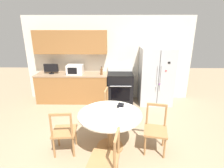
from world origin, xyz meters
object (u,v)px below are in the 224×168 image
(dining_chair_near, at_px, (106,160))
(dining_chair_right, at_px, (155,130))
(microwave, at_px, (75,69))
(refrigerator, at_px, (156,76))
(dining_chair_far, at_px, (113,108))
(candle_glass, at_px, (121,110))
(dining_chair_left, at_px, (64,132))
(countertop_tv, at_px, (51,68))
(counter_bottle, at_px, (101,72))
(wallet, at_px, (120,106))
(oven_range, at_px, (120,87))

(dining_chair_near, distance_m, dining_chair_right, 1.20)
(microwave, distance_m, dining_chair_right, 3.09)
(refrigerator, relative_size, dining_chair_far, 1.89)
(microwave, distance_m, candle_glass, 2.56)
(dining_chair_near, xyz_separation_m, candle_glass, (0.25, 0.92, 0.34))
(dining_chair_right, bearing_deg, dining_chair_near, 53.33)
(dining_chair_near, xyz_separation_m, dining_chair_right, (0.90, 0.79, 0.00))
(refrigerator, relative_size, microwave, 3.60)
(refrigerator, bearing_deg, dining_chair_right, -101.85)
(dining_chair_far, xyz_separation_m, candle_glass, (0.16, -0.79, 0.34))
(microwave, height_order, dining_chair_right, microwave)
(dining_chair_far, bearing_deg, dining_chair_left, -34.06)
(dining_chair_far, bearing_deg, countertop_tv, -119.08)
(candle_glass, bearing_deg, dining_chair_far, 101.23)
(dining_chair_near, bearing_deg, microwave, 29.04)
(counter_bottle, distance_m, dining_chair_right, 2.57)
(dining_chair_left, relative_size, candle_glass, 9.50)
(dining_chair_right, height_order, wallet, dining_chair_right)
(counter_bottle, relative_size, dining_chair_right, 0.28)
(refrigerator, xyz_separation_m, counter_bottle, (-1.64, -0.03, 0.14))
(candle_glass, bearing_deg, microwave, 121.38)
(oven_range, relative_size, candle_glass, 11.38)
(oven_range, bearing_deg, countertop_tv, 179.21)
(dining_chair_near, bearing_deg, dining_chair_far, 6.82)
(microwave, xyz_separation_m, candle_glass, (1.33, -2.17, -0.27))
(countertop_tv, xyz_separation_m, dining_chair_right, (2.71, -2.32, -0.63))
(dining_chair_left, height_order, wallet, dining_chair_left)
(dining_chair_far, relative_size, dining_chair_right, 1.00)
(counter_bottle, height_order, dining_chair_near, counter_bottle)
(dining_chair_near, bearing_deg, oven_range, 4.26)
(refrigerator, xyz_separation_m, countertop_tv, (-3.18, 0.08, 0.21))
(countertop_tv, distance_m, dining_chair_left, 2.69)
(candle_glass, bearing_deg, countertop_tv, 133.18)
(refrigerator, xyz_separation_m, dining_chair_right, (-0.47, -2.24, -0.42))
(microwave, height_order, dining_chair_far, microwave)
(dining_chair_far, xyz_separation_m, dining_chair_right, (0.81, -0.92, 0.00))
(dining_chair_far, bearing_deg, microwave, -132.44)
(refrigerator, distance_m, wallet, 2.21)
(dining_chair_far, xyz_separation_m, wallet, (0.16, -0.57, 0.33))
(oven_range, relative_size, dining_chair_near, 1.20)
(dining_chair_near, distance_m, dining_chair_far, 1.71)
(dining_chair_right, bearing_deg, counter_bottle, -50.45)
(counter_bottle, bearing_deg, microwave, 174.28)
(microwave, xyz_separation_m, countertop_tv, (-0.74, 0.02, 0.03))
(oven_range, bearing_deg, microwave, 179.76)
(microwave, bearing_deg, counter_bottle, -5.72)
(oven_range, height_order, dining_chair_far, oven_range)
(refrigerator, height_order, dining_chair_near, refrigerator)
(dining_chair_left, bearing_deg, counter_bottle, 72.36)
(counter_bottle, relative_size, wallet, 1.54)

